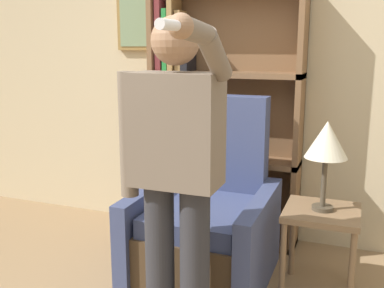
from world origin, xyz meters
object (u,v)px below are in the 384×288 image
at_px(person_standing, 175,166).
at_px(side_table, 321,225).
at_px(table_lamp, 327,142).
at_px(armchair, 207,224).
at_px(bookcase, 208,119).

relative_size(person_standing, side_table, 2.99).
height_order(side_table, table_lamp, table_lamp).
bearing_deg(armchair, person_standing, -83.81).
bearing_deg(table_lamp, bookcase, 146.24).
xyz_separation_m(bookcase, side_table, (0.94, -0.63, -0.50)).
distance_m(side_table, table_lamp, 0.51).
bearing_deg(person_standing, side_table, 48.68).
bearing_deg(bookcase, table_lamp, -33.76).
distance_m(bookcase, person_standing, 1.39).
bearing_deg(armchair, table_lamp, 0.74).
relative_size(person_standing, table_lamp, 3.06).
xyz_separation_m(armchair, person_standing, (0.08, -0.72, 0.59)).
bearing_deg(person_standing, bookcase, 102.19).
relative_size(bookcase, person_standing, 1.19).
xyz_separation_m(armchair, table_lamp, (0.72, 0.01, 0.61)).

